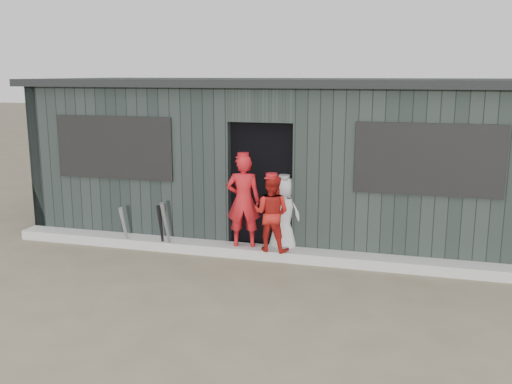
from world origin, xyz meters
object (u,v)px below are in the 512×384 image
(bat_left, at_px, (125,228))
(player_red_right, at_px, (271,213))
(bat_mid, at_px, (167,228))
(bat_right, at_px, (161,228))
(player_grey_back, at_px, (284,216))
(player_red_left, at_px, (243,201))
(dugout, at_px, (282,157))

(bat_left, xyz_separation_m, player_red_right, (2.34, 0.10, 0.37))
(bat_left, distance_m, bat_mid, 0.74)
(bat_right, height_order, player_grey_back, player_grey_back)
(bat_mid, bearing_deg, player_grey_back, 15.33)
(bat_right, distance_m, player_red_left, 1.36)
(player_red_right, height_order, player_grey_back, player_red_right)
(player_red_left, bearing_deg, bat_mid, -0.20)
(player_red_right, bearing_deg, bat_left, 8.49)
(bat_mid, bearing_deg, dugout, 54.80)
(player_grey_back, height_order, dugout, dugout)
(bat_mid, relative_size, dugout, 0.10)
(bat_left, height_order, player_grey_back, player_grey_back)
(dugout, bearing_deg, player_grey_back, -75.87)
(bat_left, relative_size, player_red_right, 0.62)
(bat_right, bearing_deg, bat_left, -178.40)
(bat_left, height_order, bat_right, bat_right)
(player_red_left, height_order, dugout, dugout)
(bat_left, height_order, bat_mid, bat_mid)
(bat_mid, relative_size, player_red_left, 0.60)
(bat_mid, distance_m, player_red_left, 1.25)
(player_red_left, relative_size, dugout, 0.17)
(bat_left, bearing_deg, bat_right, 1.60)
(player_grey_back, xyz_separation_m, dugout, (-0.36, 1.45, 0.69))
(player_red_left, height_order, player_grey_back, player_red_left)
(bat_mid, height_order, dugout, dugout)
(player_red_right, relative_size, dugout, 0.14)
(bat_left, bearing_deg, dugout, 41.94)
(bat_left, relative_size, dugout, 0.08)
(bat_mid, height_order, player_grey_back, player_grey_back)
(player_red_left, xyz_separation_m, player_grey_back, (0.57, 0.22, -0.25))
(player_red_left, height_order, player_red_right, player_red_left)
(bat_right, xyz_separation_m, player_red_right, (1.73, 0.08, 0.33))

